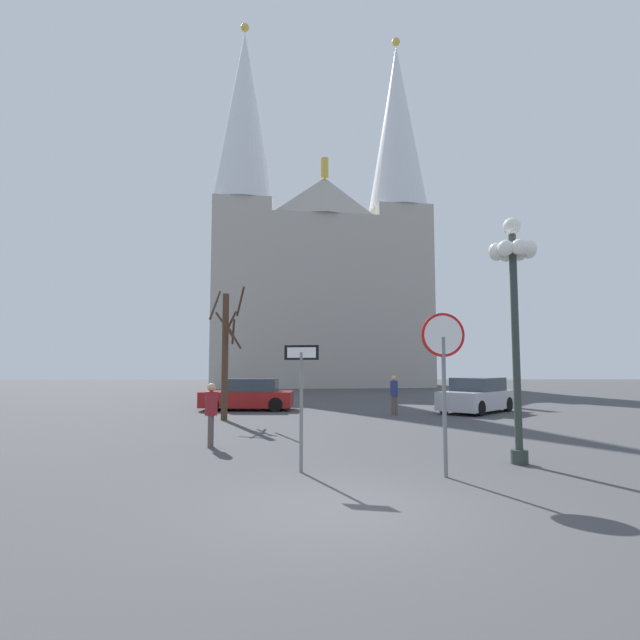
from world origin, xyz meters
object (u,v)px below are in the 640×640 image
(parked_car_far_silver, at_px, (477,396))
(stop_sign, at_px, (443,359))
(cathedral, at_px, (318,274))
(parked_car_near_red, at_px, (248,395))
(pedestrian_walking, at_px, (394,391))
(street_lamp, at_px, (514,283))
(pedestrian_standing, at_px, (211,408))
(bare_tree, at_px, (226,350))
(one_way_arrow_sign, at_px, (301,389))

(parked_car_far_silver, bearing_deg, stop_sign, -110.85)
(cathedral, relative_size, parked_car_near_red, 8.01)
(cathedral, distance_m, pedestrian_walking, 29.03)
(street_lamp, height_order, parked_car_near_red, street_lamp)
(street_lamp, bearing_deg, pedestrian_standing, 162.03)
(bare_tree, bearing_deg, stop_sign, -58.94)
(parked_car_far_silver, bearing_deg, cathedral, 104.32)
(one_way_arrow_sign, bearing_deg, pedestrian_standing, 128.26)
(parked_car_far_silver, bearing_deg, street_lamp, -104.16)
(pedestrian_walking, bearing_deg, one_way_arrow_sign, -108.56)
(stop_sign, distance_m, street_lamp, 2.84)
(bare_tree, xyz_separation_m, pedestrian_standing, (0.69, -6.18, -1.66))
(stop_sign, height_order, pedestrian_walking, stop_sign)
(cathedral, xyz_separation_m, parked_car_far_silver, (6.65, -26.05, -10.13))
(one_way_arrow_sign, height_order, street_lamp, street_lamp)
(one_way_arrow_sign, bearing_deg, bare_tree, 108.51)
(one_way_arrow_sign, height_order, parked_car_far_silver, one_way_arrow_sign)
(one_way_arrow_sign, xyz_separation_m, street_lamp, (4.67, 0.74, 2.28))
(cathedral, xyz_separation_m, bare_tree, (-3.96, -28.90, -8.19))
(stop_sign, height_order, street_lamp, street_lamp)
(street_lamp, distance_m, pedestrian_standing, 7.98)
(cathedral, bearing_deg, stop_sign, -87.22)
(pedestrian_walking, bearing_deg, cathedral, 95.89)
(one_way_arrow_sign, bearing_deg, street_lamp, 9.02)
(pedestrian_standing, bearing_deg, stop_sign, -34.32)
(stop_sign, bearing_deg, parked_car_near_red, 111.49)
(street_lamp, height_order, pedestrian_walking, street_lamp)
(one_way_arrow_sign, relative_size, street_lamp, 0.47)
(parked_car_near_red, bearing_deg, parked_car_far_silver, -7.33)
(street_lamp, relative_size, parked_car_near_red, 1.27)
(one_way_arrow_sign, bearing_deg, pedestrian_walking, 71.44)
(parked_car_far_silver, bearing_deg, one_way_arrow_sign, -121.97)
(stop_sign, height_order, bare_tree, bare_tree)
(one_way_arrow_sign, relative_size, bare_tree, 0.49)
(one_way_arrow_sign, xyz_separation_m, bare_tree, (-3.08, 9.21, 1.01))
(stop_sign, xyz_separation_m, one_way_arrow_sign, (-2.75, 0.48, -0.58))
(stop_sign, xyz_separation_m, pedestrian_standing, (-5.14, 3.51, -1.24))
(stop_sign, bearing_deg, parked_car_far_silver, 69.15)
(parked_car_far_silver, height_order, pedestrian_walking, pedestrian_walking)
(bare_tree, bearing_deg, pedestrian_walking, 14.44)
(one_way_arrow_sign, height_order, parked_car_near_red, one_way_arrow_sign)
(parked_car_near_red, bearing_deg, stop_sign, -68.51)
(bare_tree, height_order, pedestrian_walking, bare_tree)
(cathedral, xyz_separation_m, stop_sign, (1.87, -38.59, -8.62))
(street_lamp, xyz_separation_m, parked_car_near_red, (-7.38, 12.63, -3.24))
(stop_sign, xyz_separation_m, bare_tree, (-5.84, 9.69, 0.43))
(stop_sign, bearing_deg, bare_tree, 121.06)
(stop_sign, relative_size, pedestrian_walking, 1.91)
(bare_tree, relative_size, parked_car_far_silver, 1.23)
(one_way_arrow_sign, xyz_separation_m, parked_car_far_silver, (7.53, 12.06, -0.93))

